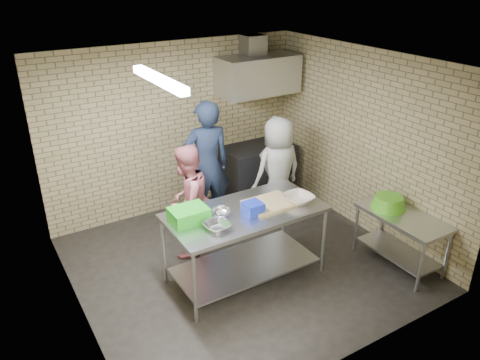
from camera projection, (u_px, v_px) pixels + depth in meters
name	position (u px, v px, depth m)	size (l,w,h in m)	color
floor	(241.00, 263.00, 6.42)	(4.20, 4.20, 0.00)	black
ceiling	(242.00, 64.00, 5.28)	(4.20, 4.20, 0.00)	black
back_wall	(175.00, 129.00, 7.40)	(4.20, 0.06, 2.70)	tan
front_wall	(355.00, 249.00, 4.31)	(4.20, 0.06, 2.70)	tan
left_wall	(69.00, 216.00, 4.86)	(0.06, 4.00, 2.70)	tan
right_wall	(364.00, 142.00, 6.84)	(0.06, 4.00, 2.70)	tan
prep_table	(245.00, 244.00, 5.95)	(1.95, 0.97, 0.97)	#B2B4B9
side_counter	(399.00, 240.00, 6.26)	(0.60, 1.20, 0.75)	silver
stove	(258.00, 171.00, 8.15)	(1.20, 0.70, 0.90)	black
range_hood	(258.00, 75.00, 7.49)	(1.30, 0.60, 0.60)	silver
hood_duct	(253.00, 45.00, 7.42)	(0.35, 0.30, 0.30)	#A5A8AD
wall_shelf	(266.00, 82.00, 7.85)	(0.80, 0.20, 0.04)	#3F2B19
fluorescent_fixture	(159.00, 79.00, 4.84)	(0.10, 1.25, 0.08)	white
green_crate	(189.00, 215.00, 5.47)	(0.43, 0.32, 0.17)	green
blue_tub	(253.00, 208.00, 5.67)	(0.22, 0.22, 0.14)	#182FB6
cutting_board	(270.00, 203.00, 5.89)	(0.60, 0.45, 0.03)	tan
mixing_bowl_a	(217.00, 226.00, 5.34)	(0.30, 0.30, 0.07)	silver
mixing_bowl_b	(222.00, 213.00, 5.63)	(0.23, 0.23, 0.07)	silver
ceramic_bowl	(298.00, 199.00, 5.94)	(0.37, 0.37, 0.09)	beige
green_basin	(389.00, 202.00, 6.25)	(0.46, 0.46, 0.17)	#59C626
bottle_green	(274.00, 75.00, 7.89)	(0.06, 0.06, 0.15)	green
man_navy	(207.00, 165.00, 6.98)	(0.72, 0.47, 1.98)	#151C36
woman_pink	(187.00, 202.00, 6.34)	(0.78, 0.61, 1.60)	#C26771
woman_white	(278.00, 170.00, 7.20)	(0.82, 0.53, 1.68)	silver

